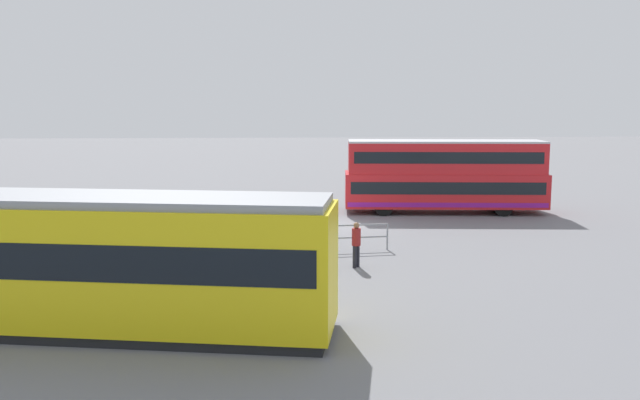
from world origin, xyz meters
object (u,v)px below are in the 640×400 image
at_px(pedestrian_near_railing, 278,222).
at_px(info_sign, 142,212).
at_px(double_decker_bus, 445,176).
at_px(tram_yellow, 79,261).
at_px(pedestrian_crossing, 356,242).

bearing_deg(pedestrian_near_railing, info_sign, 17.20).
xyz_separation_m(double_decker_bus, info_sign, (14.11, 9.11, -0.33)).
relative_size(double_decker_bus, pedestrian_near_railing, 6.83).
bearing_deg(tram_yellow, pedestrian_crossing, -141.56).
relative_size(double_decker_bus, tram_yellow, 0.80).
xyz_separation_m(double_decker_bus, tram_yellow, (13.91, 18.04, -0.13)).
height_order(pedestrian_near_railing, pedestrian_crossing, pedestrian_crossing).
xyz_separation_m(pedestrian_near_railing, pedestrian_crossing, (-2.80, 4.31, 0.05)).
relative_size(tram_yellow, pedestrian_near_railing, 8.53).
bearing_deg(tram_yellow, info_sign, -88.74).
distance_m(pedestrian_crossing, info_sign, 8.53).
distance_m(tram_yellow, pedestrian_crossing, 10.09).
distance_m(tram_yellow, info_sign, 8.94).
distance_m(pedestrian_near_railing, info_sign, 5.56).
height_order(tram_yellow, info_sign, tram_yellow).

